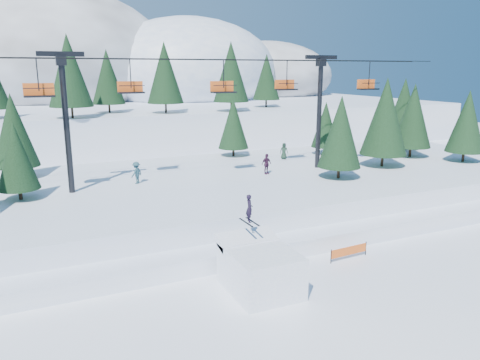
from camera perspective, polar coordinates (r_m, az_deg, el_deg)
name	(u,v)px	position (r m, az deg, el deg)	size (l,w,h in m)	color
ground	(300,304)	(24.62, 7.33, -14.74)	(160.00, 160.00, 0.00)	white
mid_shelf	(186,195)	(39.51, -6.55, -1.84)	(70.00, 22.00, 2.50)	white
berm	(235,242)	(30.82, -0.59, -7.55)	(70.00, 6.00, 1.10)	white
mountain_ridge	(61,80)	(91.90, -21.02, 11.30)	(119.00, 61.05, 26.46)	white
jump_kicker	(260,268)	(25.32, 2.40, -10.70)	(3.35, 4.56, 4.92)	white
chairlift	(200,97)	(38.70, -4.92, 10.01)	(46.00, 3.21, 10.28)	black
conifer_stand	(191,127)	(38.56, -6.02, 6.44)	(61.03, 17.53, 9.17)	black
distant_skiers	(178,169)	(39.72, -7.55, 1.34)	(30.36, 7.36, 1.81)	#482D45
banner_near	(349,251)	(30.15, 13.13, -8.42)	(2.85, 0.24, 0.90)	black
banner_far	(391,228)	(35.01, 17.95, -5.64)	(2.84, 0.42, 0.90)	black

